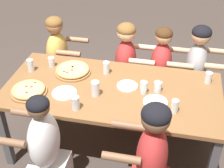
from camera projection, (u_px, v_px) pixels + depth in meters
name	position (u px, v px, depth m)	size (l,w,h in m)	color
ground_plane	(112.00, 146.00, 3.43)	(18.00, 18.00, 0.00)	#423833
dining_table	(112.00, 95.00, 3.02)	(2.07, 0.99, 0.79)	brown
pizza_board_main	(73.00, 70.00, 3.19)	(0.37, 0.37, 0.05)	#996B42
pizza_board_second	(29.00, 90.00, 2.90)	(0.34, 0.34, 0.05)	#996B42
empty_plate_a	(127.00, 86.00, 3.00)	(0.20, 0.20, 0.02)	white
empty_plate_b	(64.00, 93.00, 2.91)	(0.23, 0.23, 0.02)	white
empty_plate_c	(155.00, 102.00, 2.80)	(0.22, 0.22, 0.02)	white
cocktail_glass_blue	(158.00, 87.00, 2.92)	(0.07, 0.07, 0.13)	silver
drinking_glass_a	(95.00, 90.00, 2.85)	(0.08, 0.08, 0.15)	silver
drinking_glass_b	(52.00, 62.00, 3.28)	(0.06, 0.06, 0.10)	silver
drinking_glass_c	(208.00, 78.00, 3.03)	(0.07, 0.07, 0.11)	silver
drinking_glass_d	(76.00, 104.00, 2.69)	(0.07, 0.07, 0.13)	silver
drinking_glass_e	(106.00, 68.00, 3.16)	(0.07, 0.07, 0.13)	silver
drinking_glass_f	(175.00, 107.00, 2.66)	(0.06, 0.06, 0.13)	silver
drinking_glass_g	(144.00, 88.00, 2.88)	(0.06, 0.06, 0.13)	silver
drinking_glass_h	(31.00, 66.00, 3.20)	(0.07, 0.07, 0.13)	silver
diner_far_left	(59.00, 64.00, 3.84)	(0.51, 0.40, 1.15)	gold
diner_far_right	(194.00, 78.00, 3.55)	(0.51, 0.40, 1.19)	#99999E
diner_near_midleft	(46.00, 156.00, 2.63)	(0.51, 0.40, 1.14)	silver
diner_far_midright	(160.00, 77.00, 3.63)	(0.51, 0.40, 1.13)	#B22D2D
diner_far_center	(126.00, 71.00, 3.69)	(0.51, 0.40, 1.15)	#B22D2D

